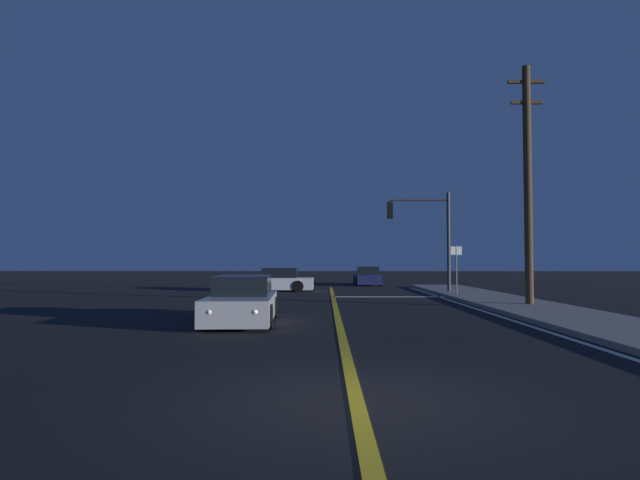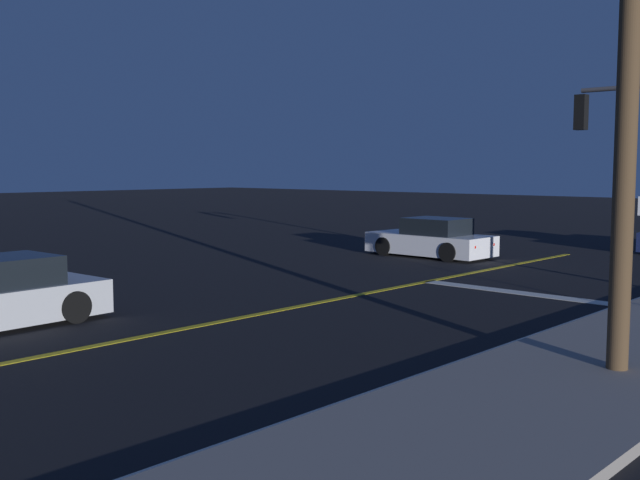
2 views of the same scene
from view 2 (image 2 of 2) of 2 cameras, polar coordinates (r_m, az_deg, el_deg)
The scene contains 6 objects.
sidewalk_right at distance 9.33m, azimuth 13.55°, elevation -13.11°, with size 3.20×36.67×0.15m, color gray.
lane_line_center at distance 14.02m, azimuth -12.50°, elevation -7.07°, with size 0.20×34.63×0.01m, color gold.
lane_line_edge_right at distance 10.33m, azimuth 4.37°, elevation -11.52°, with size 0.16×34.63×0.01m, color silver.
stop_bar at distance 18.78m, azimuth 15.09°, elevation -3.94°, with size 5.41×0.50×0.01m, color silver.
car_parked_curb_white at distance 25.83m, azimuth 8.57°, elevation 0.02°, with size 4.38×2.00×1.34m.
utility_pole_right at distance 11.46m, azimuth 22.70°, elevation 13.79°, with size 1.42×0.30×9.21m.
Camera 2 is at (11.29, 2.44, 3.03)m, focal length 41.64 mm.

